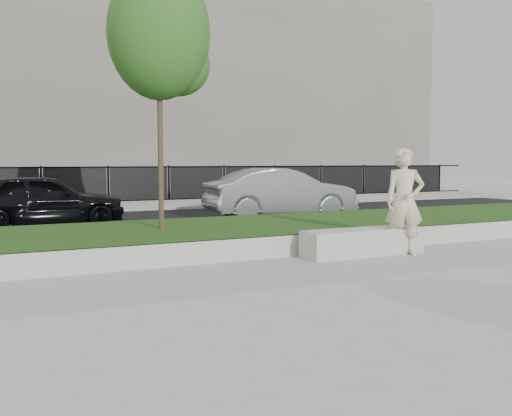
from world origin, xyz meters
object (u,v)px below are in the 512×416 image
man (405,202)px  car_dark (42,200)px  young_tree (162,38)px  stone_bench (363,242)px  book (394,226)px  car_silver (281,193)px

man → car_dark: size_ratio=0.48×
young_tree → car_dark: size_ratio=1.26×
stone_bench → book: book is taller
young_tree → car_silver: 7.23m
car_dark → book: bearing=-141.1°
book → car_dark: bearing=99.7°
young_tree → car_dark: bearing=112.4°
book → car_silver: size_ratio=0.05×
car_dark → car_silver: (6.84, -0.59, 0.05)m
man → book: (0.06, 0.35, -0.50)m
young_tree → car_dark: (-1.89, 4.58, -3.49)m
young_tree → car_dark: 6.06m
man → car_dark: (-5.65, 7.56, -0.26)m
car_dark → car_silver: bearing=-94.4°
car_silver → young_tree: bearing=133.6°
young_tree → car_silver: young_tree is taller
stone_bench → book: size_ratio=11.67×
young_tree → man: bearing=-38.5°
man → young_tree: bearing=166.4°
car_dark → young_tree: bearing=-157.0°
car_silver → man: bearing=175.1°
young_tree → car_silver: (4.95, 3.99, -3.44)m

